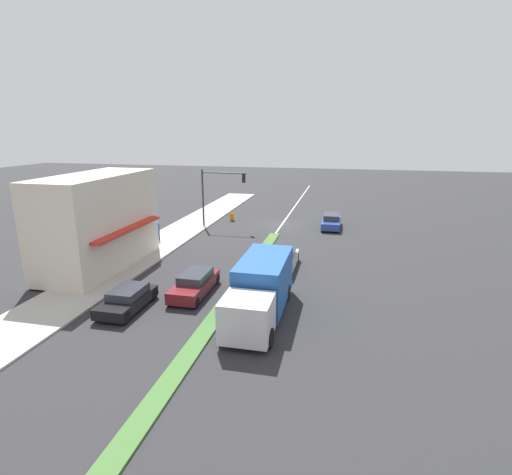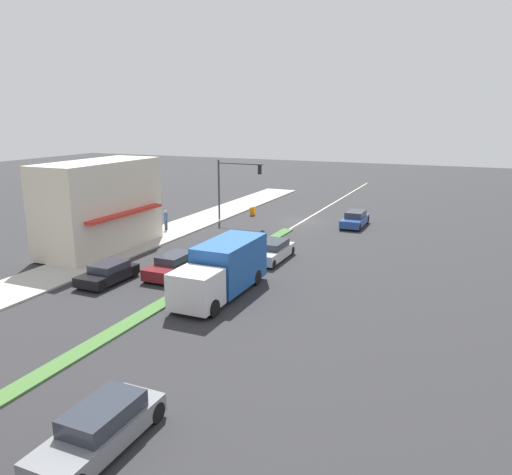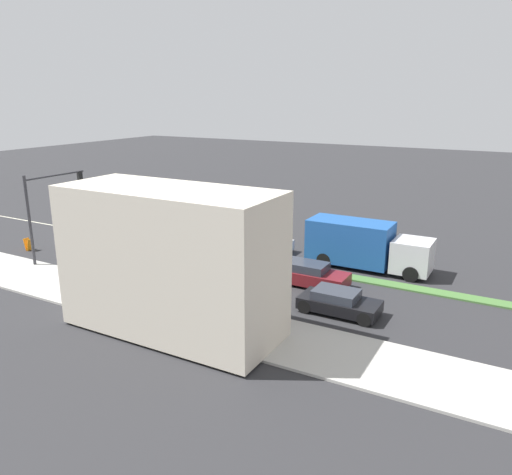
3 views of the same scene
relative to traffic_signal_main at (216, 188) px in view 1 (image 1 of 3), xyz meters
name	(u,v)px [view 1 (image 1 of 3)]	position (x,y,z in m)	size (l,w,h in m)	color
ground_plane	(234,292)	(-6.12, 15.47, -3.90)	(160.00, 160.00, 0.00)	#2B2B2D
sidewalk_right	(97,282)	(2.88, 15.97, -3.84)	(4.00, 73.00, 0.12)	#B2AFA8
median_strip	(171,379)	(-6.12, 24.47, -3.85)	(0.90, 46.00, 0.10)	#477538
lane_marking_center	(282,225)	(-6.12, -2.53, -3.90)	(0.16, 60.00, 0.01)	beige
building_corner_store	(98,221)	(4.27, 13.19, -0.56)	(4.71, 9.81, 6.43)	beige
traffic_signal_main	(216,188)	(0.00, 0.00, 0.00)	(4.59, 0.34, 5.60)	#333338
pedestrian	(158,230)	(3.36, 6.18, -2.88)	(0.34, 0.34, 1.71)	#282D42
warning_aframe_sign	(232,217)	(-0.61, -3.21, -3.47)	(0.45, 0.53, 0.84)	orange
delivery_truck	(261,288)	(-8.32, 18.04, -2.43)	(2.44, 7.50, 2.87)	silver
suv_black	(127,299)	(-1.12, 19.07, -3.32)	(1.81, 3.89, 1.18)	black
sedan_silver	(283,260)	(-8.32, 10.68, -3.27)	(1.80, 4.47, 1.31)	#B7BABF
sedan_maroon	(195,284)	(-3.92, 16.25, -3.27)	(1.75, 4.44, 1.31)	maroon
coupe_blue	(331,221)	(-11.12, -2.31, -3.25)	(1.77, 4.46, 1.37)	#284793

